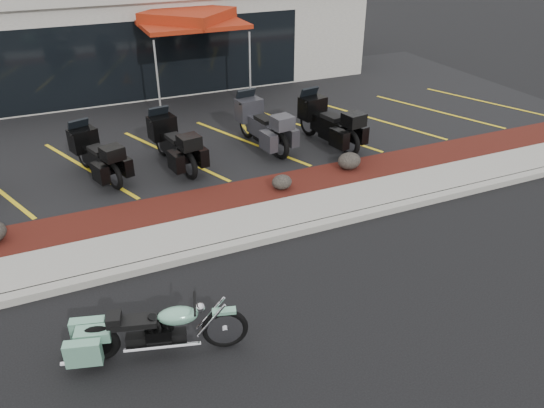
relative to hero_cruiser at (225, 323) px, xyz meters
name	(u,v)px	position (x,y,z in m)	size (l,w,h in m)	color
ground	(251,274)	(1.04, 1.58, -0.46)	(90.00, 90.00, 0.00)	black
curb	(234,246)	(1.04, 2.48, -0.39)	(24.00, 0.25, 0.15)	gray
sidewalk	(222,229)	(1.04, 3.18, -0.39)	(24.00, 1.20, 0.15)	gray
mulch_bed	(204,203)	(1.04, 4.38, -0.38)	(24.00, 1.20, 0.16)	#32130B
upper_lot	(151,126)	(1.04, 9.78, -0.39)	(26.00, 9.60, 0.15)	black
dealership_building	(110,26)	(1.04, 16.05, 1.54)	(18.00, 8.16, 4.00)	#9B978C
boulder_mid	(282,182)	(2.89, 4.19, -0.13)	(0.48, 0.40, 0.34)	black
boulder_right	(349,161)	(4.90, 4.51, -0.09)	(0.60, 0.50, 0.43)	black
hero_cruiser	(225,323)	(0.00, 0.00, 0.00)	(2.64, 0.67, 0.93)	#6FAD8F
touring_black_front	(82,144)	(-1.17, 7.30, 0.33)	(2.21, 0.85, 1.29)	black
touring_black_mid	(161,132)	(0.81, 7.26, 0.36)	(2.33, 0.89, 1.36)	black
touring_grey	(247,114)	(3.34, 7.55, 0.40)	(2.44, 0.93, 1.42)	#2F2F35
touring_black_rear	(309,112)	(5.03, 6.98, 0.40)	(2.45, 0.93, 1.42)	black
traffic_cone	(159,120)	(1.23, 9.48, -0.10)	(0.32, 0.32, 0.42)	orange
popup_canopy	(188,19)	(2.91, 11.44, 2.40)	(4.00, 4.00, 2.99)	silver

